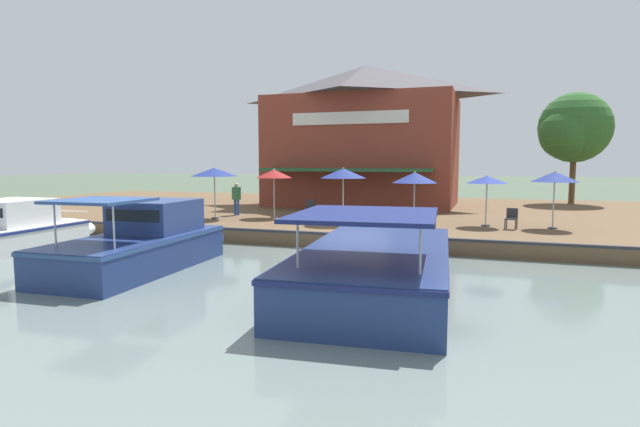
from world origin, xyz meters
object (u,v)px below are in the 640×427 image
object	(u,v)px
patio_umbrella_back_row	(415,178)
cafe_chair_under_first_umbrella	(310,207)
person_at_quay_edge	(236,195)
waterfront_restaurant	(365,135)
cafe_chair_beside_entrance	(512,217)
tree_upstream_bank	(370,127)
motorboat_fourth_along	(2,233)
patio_umbrella_mid_patio_left	(274,174)
cafe_chair_mid_patio	(429,218)
motorboat_distant_upstream	(381,260)
patio_umbrella_by_entrance	(214,172)
patio_umbrella_far_corner	(343,173)
motorboat_nearest_quay	(151,242)
tree_downstream_bank	(572,129)
patio_umbrella_near_quay_edge	(487,180)
patio_umbrella_mid_patio_right	(555,177)

from	to	relation	value
patio_umbrella_back_row	cafe_chair_under_first_umbrella	size ratio (longest dim) A/B	2.72
patio_umbrella_back_row	person_at_quay_edge	xyz separation A→B (m)	(-0.38, -9.14, -0.98)
waterfront_restaurant	cafe_chair_beside_entrance	size ratio (longest dim) A/B	13.95
cafe_chair_under_first_umbrella	tree_upstream_bank	bearing A→B (deg)	179.34
person_at_quay_edge	motorboat_fourth_along	size ratio (longest dim) A/B	0.20
waterfront_restaurant	tree_upstream_bank	world-z (taller)	waterfront_restaurant
patio_umbrella_mid_patio_left	cafe_chair_beside_entrance	world-z (taller)	patio_umbrella_mid_patio_left
cafe_chair_mid_patio	motorboat_distant_upstream	bearing A→B (deg)	-3.45
patio_umbrella_by_entrance	patio_umbrella_far_corner	bearing A→B (deg)	91.35
person_at_quay_edge	motorboat_nearest_quay	distance (m)	10.21
person_at_quay_edge	tree_downstream_bank	world-z (taller)	tree_downstream_bank
motorboat_nearest_quay	tree_downstream_bank	world-z (taller)	tree_downstream_bank
cafe_chair_mid_patio	motorboat_fourth_along	xyz separation A→B (m)	(7.17, -14.45, -0.33)
patio_umbrella_near_quay_edge	tree_downstream_bank	distance (m)	15.21
person_at_quay_edge	motorboat_fourth_along	xyz separation A→B (m)	(9.61, -4.40, -0.90)
patio_umbrella_far_corner	cafe_chair_beside_entrance	distance (m)	7.26
waterfront_restaurant	cafe_chair_mid_patio	distance (m)	12.83
patio_umbrella_mid_patio_left	motorboat_fourth_along	xyz separation A→B (m)	(9.20, -6.70, -2.00)
patio_umbrella_far_corner	tree_downstream_bank	world-z (taller)	tree_downstream_bank
waterfront_restaurant	patio_umbrella_back_row	size ratio (longest dim) A/B	5.12
cafe_chair_beside_entrance	person_at_quay_edge	bearing A→B (deg)	-95.41
patio_umbrella_by_entrance	cafe_chair_under_first_umbrella	xyz separation A→B (m)	(-2.35, 4.04, -1.77)
waterfront_restaurant	tree_upstream_bank	xyz separation A→B (m)	(-4.47, -0.71, 0.81)
patio_umbrella_mid_patio_right	cafe_chair_mid_patio	distance (m)	5.39
patio_umbrella_far_corner	waterfront_restaurant	bearing A→B (deg)	-171.61
patio_umbrella_near_quay_edge	motorboat_fourth_along	world-z (taller)	patio_umbrella_near_quay_edge
motorboat_distant_upstream	tree_upstream_bank	bearing A→B (deg)	-166.15
cafe_chair_under_first_umbrella	patio_umbrella_mid_patio_right	bearing A→B (deg)	84.10
cafe_chair_beside_entrance	person_at_quay_edge	world-z (taller)	person_at_quay_edge
patio_umbrella_mid_patio_left	cafe_chair_under_first_umbrella	distance (m)	2.47
person_at_quay_edge	tree_downstream_bank	xyz separation A→B (m)	(-13.45, 17.34, 3.80)
patio_umbrella_back_row	patio_umbrella_by_entrance	size ratio (longest dim) A/B	0.93
waterfront_restaurant	patio_umbrella_by_entrance	xyz separation A→B (m)	(10.28, -4.90, -2.22)
patio_umbrella_near_quay_edge	tree_upstream_bank	world-z (taller)	tree_upstream_bank
patio_umbrella_near_quay_edge	cafe_chair_beside_entrance	size ratio (longest dim) A/B	2.58
person_at_quay_edge	motorboat_distant_upstream	xyz separation A→B (m)	(9.87, 9.60, -0.95)
cafe_chair_under_first_umbrella	cafe_chair_beside_entrance	bearing A→B (deg)	78.93
patio_umbrella_mid_patio_right	patio_umbrella_near_quay_edge	distance (m)	2.62
patio_umbrella_back_row	cafe_chair_mid_patio	distance (m)	2.73
cafe_chair_mid_patio	tree_downstream_bank	size ratio (longest dim) A/B	0.12
patio_umbrella_back_row	tree_downstream_bank	bearing A→B (deg)	149.32
patio_umbrella_mid_patio_left	person_at_quay_edge	distance (m)	2.58
cafe_chair_under_first_umbrella	person_at_quay_edge	bearing A→B (deg)	-81.29
person_at_quay_edge	motorboat_distant_upstream	size ratio (longest dim) A/B	0.18
patio_umbrella_near_quay_edge	motorboat_distant_upstream	xyz separation A→B (m)	(9.29, -2.61, -1.87)
patio_umbrella_by_entrance	cafe_chair_beside_entrance	size ratio (longest dim) A/B	2.93
patio_umbrella_mid_patio_left	patio_umbrella_mid_patio_right	bearing A→B (deg)	89.33
patio_umbrella_mid_patio_right	patio_umbrella_back_row	distance (m)	5.69
patio_umbrella_mid_patio_left	waterfront_restaurant	bearing A→B (deg)	165.07
motorboat_nearest_quay	tree_upstream_bank	bearing A→B (deg)	175.80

